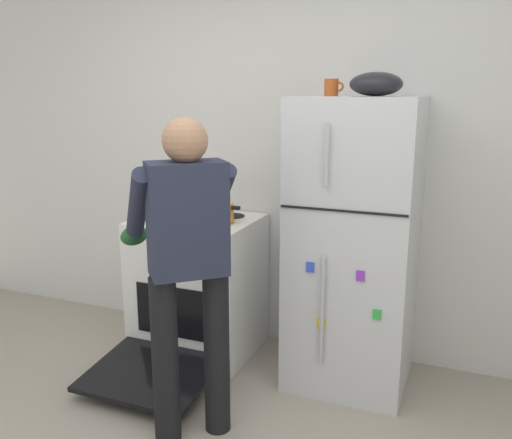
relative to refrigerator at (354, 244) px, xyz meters
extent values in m
cube|color=silver|center=(-0.54, 0.38, 0.51)|extent=(6.00, 0.10, 2.70)
cube|color=silver|center=(0.00, 0.00, 0.00)|extent=(0.68, 0.68, 1.69)
cube|color=black|center=(0.00, -0.34, 0.27)|extent=(0.67, 0.01, 0.01)
cylinder|color=#B7B7BC|center=(-0.08, -0.36, -0.29)|extent=(0.02, 0.02, 0.61)
cylinder|color=#B7B7BC|center=(-0.08, -0.36, 0.56)|extent=(0.02, 0.02, 0.32)
cube|color=yellow|center=(-0.09, -0.35, -0.37)|extent=(0.04, 0.01, 0.06)
cube|color=blue|center=(-0.16, -0.35, -0.05)|extent=(0.04, 0.01, 0.06)
cube|color=green|center=(0.21, -0.35, -0.27)|extent=(0.04, 0.01, 0.06)
cube|color=purple|center=(0.11, -0.35, -0.07)|extent=(0.04, 0.01, 0.06)
cube|color=white|center=(-1.03, 0.00, -0.39)|extent=(0.76, 0.64, 0.91)
cube|color=black|center=(-1.03, -0.32, -0.46)|extent=(0.53, 0.01, 0.33)
cylinder|color=black|center=(-1.22, -0.14, 0.07)|extent=(0.17, 0.17, 0.01)
cylinder|color=black|center=(-0.85, -0.14, 0.07)|extent=(0.17, 0.17, 0.01)
cylinder|color=black|center=(-1.22, 0.14, 0.07)|extent=(0.17, 0.17, 0.01)
cylinder|color=black|center=(-0.85, 0.14, 0.07)|extent=(0.17, 0.17, 0.01)
cylinder|color=silver|center=(-1.29, -0.33, 0.00)|extent=(0.04, 0.03, 0.04)
cylinder|color=silver|center=(-1.12, -0.33, 0.00)|extent=(0.04, 0.03, 0.04)
cylinder|color=silver|center=(-0.94, -0.33, 0.00)|extent=(0.04, 0.03, 0.04)
cylinder|color=silver|center=(-0.77, -0.33, 0.00)|extent=(0.04, 0.03, 0.04)
cube|color=black|center=(-1.03, -0.61, -0.73)|extent=(0.72, 0.58, 0.09)
cylinder|color=black|center=(-0.70, -0.96, -0.41)|extent=(0.13, 0.13, 0.86)
cylinder|color=black|center=(-0.51, -0.79, -0.41)|extent=(0.13, 0.13, 0.86)
cube|color=#23283D|center=(-0.61, -0.88, 0.29)|extent=(0.40, 0.39, 0.54)
sphere|color=#A37556|center=(-0.61, -0.88, 0.65)|extent=(0.21, 0.21, 0.21)
sphere|color=#424242|center=(-0.61, -0.88, 0.62)|extent=(0.15, 0.15, 0.15)
cylinder|color=#23283D|center=(-0.89, -0.86, 0.32)|extent=(0.38, 0.41, 0.45)
cylinder|color=#23283D|center=(-0.59, -0.59, 0.32)|extent=(0.38, 0.41, 0.45)
ellipsoid|color=#1E5123|center=(-1.03, -0.71, 0.12)|extent=(0.12, 0.18, 0.10)
ellipsoid|color=#1E5123|center=(-0.73, -0.44, 0.12)|extent=(0.12, 0.18, 0.10)
cylinder|color=orange|center=(-0.87, -0.05, 0.13)|extent=(0.23, 0.23, 0.12)
cube|color=black|center=(-1.01, -0.05, 0.17)|extent=(0.05, 0.03, 0.02)
cube|color=black|center=(-0.73, -0.05, 0.17)|extent=(0.05, 0.03, 0.02)
cylinder|color=#B24C1E|center=(-0.18, 0.05, 0.89)|extent=(0.08, 0.08, 0.10)
torus|color=#B24C1E|center=(-0.14, 0.05, 0.89)|extent=(0.06, 0.01, 0.06)
cylinder|color=brown|center=(-1.33, 0.20, 0.15)|extent=(0.05, 0.05, 0.16)
ellipsoid|color=black|center=(0.08, 0.00, 0.91)|extent=(0.28, 0.28, 0.13)
camera|label=1|loc=(0.63, -3.04, 0.87)|focal=38.30mm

